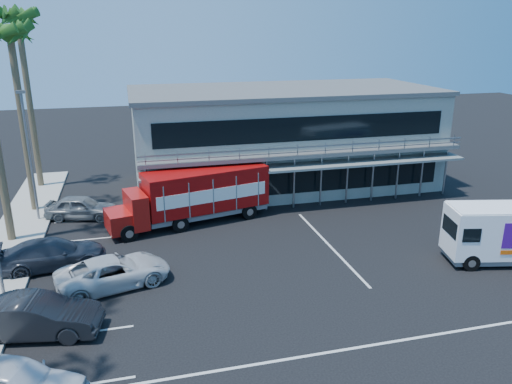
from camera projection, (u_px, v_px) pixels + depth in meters
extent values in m
plane|color=black|center=(315.00, 274.00, 24.50)|extent=(120.00, 120.00, 0.00)
cube|color=gray|center=(283.00, 139.00, 37.91)|extent=(22.00, 10.00, 7.00)
cube|color=#515454|center=(284.00, 90.00, 36.77)|extent=(22.40, 10.40, 0.30)
cube|color=#515454|center=(308.00, 155.00, 32.73)|extent=(22.00, 1.20, 0.25)
cube|color=gray|center=(312.00, 149.00, 32.07)|extent=(22.00, 0.08, 0.90)
cube|color=slate|center=(310.00, 166.00, 32.67)|extent=(22.00, 1.80, 0.15)
cube|color=black|center=(305.00, 181.00, 33.89)|extent=(20.00, 0.06, 1.60)
cube|color=black|center=(306.00, 129.00, 32.76)|extent=(20.00, 0.06, 1.60)
cube|color=#A5A399|center=(9.00, 254.00, 26.43)|extent=(3.00, 32.00, 0.16)
cylinder|color=brown|center=(24.00, 129.00, 31.25)|extent=(0.44, 0.44, 11.00)
sphere|color=#17511C|center=(10.00, 33.00, 29.47)|extent=(1.10, 1.10, 1.10)
cylinder|color=brown|center=(30.00, 108.00, 36.06)|extent=(0.44, 0.44, 12.00)
sphere|color=#17511C|center=(17.00, 17.00, 34.12)|extent=(1.10, 1.10, 1.10)
cylinder|color=gray|center=(30.00, 159.00, 30.00)|extent=(0.14, 0.14, 8.00)
cube|color=gray|center=(20.00, 92.00, 28.75)|extent=(0.50, 0.25, 0.18)
cube|color=#A4110D|center=(119.00, 221.00, 28.69)|extent=(1.78, 2.38, 1.14)
cube|color=#A4110D|center=(136.00, 209.00, 28.98)|extent=(1.47, 2.53, 2.00)
cube|color=black|center=(135.00, 200.00, 28.80)|extent=(0.51, 1.98, 0.67)
cube|color=#9B0A09|center=(206.00, 189.00, 30.71)|extent=(7.94, 4.04, 2.47)
cube|color=slate|center=(206.00, 211.00, 31.17)|extent=(7.86, 3.69, 0.29)
cube|color=white|center=(213.00, 196.00, 29.73)|extent=(6.82, 1.62, 0.81)
cube|color=white|center=(199.00, 185.00, 31.75)|extent=(6.82, 1.62, 0.81)
cylinder|color=black|center=(129.00, 233.00, 28.07)|extent=(1.03, 0.50, 0.99)
cylinder|color=black|center=(120.00, 221.00, 29.83)|extent=(1.03, 0.50, 0.99)
cylinder|color=black|center=(180.00, 224.00, 29.41)|extent=(1.03, 0.50, 0.99)
cylinder|color=black|center=(169.00, 213.00, 31.17)|extent=(1.03, 0.50, 0.99)
cylinder|color=black|center=(249.00, 212.00, 31.42)|extent=(1.03, 0.50, 0.99)
cylinder|color=black|center=(235.00, 202.00, 33.18)|extent=(1.03, 0.50, 0.99)
cube|color=white|center=(509.00, 231.00, 25.28)|extent=(6.49, 3.43, 2.47)
cube|color=slate|center=(505.00, 255.00, 25.71)|extent=(6.20, 3.17, 0.31)
cube|color=black|center=(450.00, 227.00, 25.11)|extent=(0.44, 1.71, 0.84)
cube|color=#480E83|center=(512.00, 220.00, 26.27)|extent=(3.11, 0.73, 1.32)
cylinder|color=black|center=(471.00, 263.00, 24.74)|extent=(0.89, 0.46, 0.85)
cylinder|color=black|center=(456.00, 247.00, 26.51)|extent=(0.89, 0.46, 0.85)
imported|color=silver|center=(12.00, 384.00, 15.76)|extent=(5.04, 3.62, 1.59)
imported|color=black|center=(36.00, 317.00, 19.39)|extent=(5.13, 2.58, 1.61)
imported|color=silver|center=(114.00, 272.00, 23.16)|extent=(5.66, 3.75, 1.44)
imported|color=#2E333D|center=(53.00, 254.00, 24.98)|extent=(5.37, 2.75, 1.49)
imported|color=slate|center=(81.00, 207.00, 31.45)|extent=(4.65, 2.77, 1.48)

